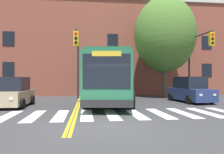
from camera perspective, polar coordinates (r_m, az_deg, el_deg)
The scene contains 11 objects.
ground_plane at distance 7.88m, azimuth -2.48°, elevation -13.00°, with size 120.00×120.00×0.00m, color #38383A.
crosswalk at distance 10.58m, azimuth -3.36°, elevation -9.75°, with size 13.76×3.48×0.01m.
lane_line_yellow_inner at distance 24.50m, azimuth -8.09°, elevation -4.48°, with size 0.12×36.00×0.01m, color gold.
lane_line_yellow_outer at distance 24.49m, azimuth -7.71°, elevation -4.49°, with size 0.12×36.00×0.01m, color gold.
city_bus at distance 16.11m, azimuth -0.23°, elevation -0.27°, with size 4.19×12.25×3.27m.
car_tan_near_lane at distance 14.69m, azimuth -24.42°, elevation -3.87°, with size 1.94×3.68×1.82m.
car_navy_far_lane at distance 17.08m, azimuth 19.64°, elevation -3.33°, with size 2.23×4.26×1.87m.
traffic_light_near_corner at distance 19.52m, azimuth 21.45°, elevation 5.82°, with size 0.39×3.55×5.76m.
traffic_light_overhead at distance 17.59m, azimuth -9.06°, elevation 6.25°, with size 0.34×4.35×5.66m.
street_tree_curbside_large at distance 20.85m, azimuth 13.58°, elevation 10.71°, with size 7.12×6.99×9.21m.
building_facade at distance 25.97m, azimuth -12.08°, elevation 7.52°, with size 38.33×6.92×10.64m.
Camera 1 is at (-0.54, -7.67, 1.70)m, focal length 35.00 mm.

